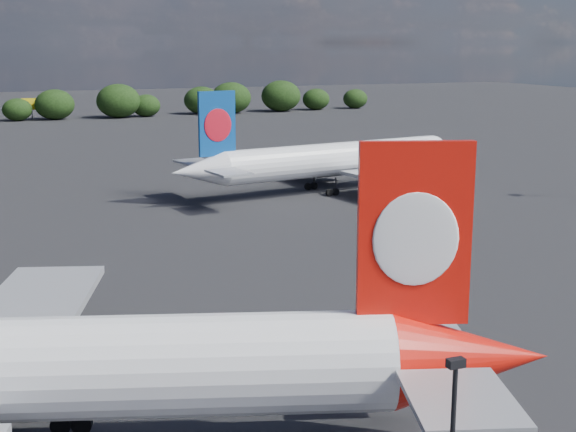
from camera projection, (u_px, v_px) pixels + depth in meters
name	position (u px, v px, depth m)	size (l,w,h in m)	color
ground	(11.00, 213.00, 94.33)	(500.00, 500.00, 0.00)	black
qantas_airliner	(36.00, 372.00, 37.22)	(45.84, 44.00, 15.30)	white
china_southern_airliner	(326.00, 161.00, 106.58)	(42.66, 40.70, 13.93)	white
billboard_yellow	(31.00, 104.00, 208.57)	(5.00, 0.30, 5.50)	yellow
horizon_treeline	(10.00, 105.00, 204.84)	(202.43, 13.92, 8.99)	black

